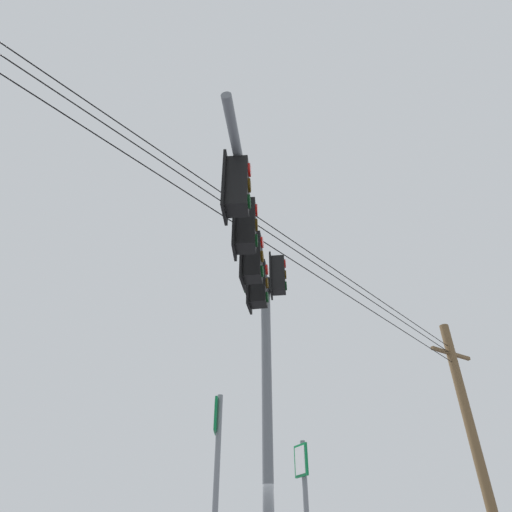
% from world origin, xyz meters
% --- Properties ---
extents(signal_mast_assembly, '(1.69, 5.35, 7.31)m').
position_xyz_m(signal_mast_assembly, '(1.00, 2.16, 5.34)').
color(signal_mast_assembly, slate).
rests_on(signal_mast_assembly, ground).
extents(utility_pole_wooden, '(1.96, 1.00, 9.19)m').
position_xyz_m(utility_pole_wooden, '(-7.34, -6.00, 4.69)').
color(utility_pole_wooden, brown).
rests_on(utility_pole_wooden, ground).
extents(route_sign_primary, '(0.11, 0.27, 3.18)m').
position_xyz_m(route_sign_primary, '(1.66, 3.49, 1.87)').
color(route_sign_primary, slate).
rests_on(route_sign_primary, ground).
extents(overhead_wire_span, '(17.65, 14.89, 0.88)m').
position_xyz_m(overhead_wire_span, '(1.48, 1.44, 8.09)').
color(overhead_wire_span, black).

